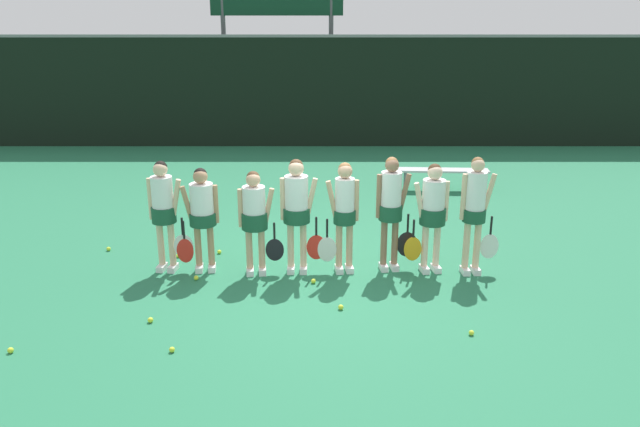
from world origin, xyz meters
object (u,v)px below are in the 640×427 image
at_px(scoreboard, 277,5).
at_px(player_0, 164,207).
at_px(tennis_ball_0, 178,256).
at_px(tennis_ball_8, 341,307).
at_px(player_4, 344,209).
at_px(player_1, 202,211).
at_px(tennis_ball_3, 151,320).
at_px(player_3, 297,206).
at_px(player_6, 433,209).
at_px(tennis_ball_7, 11,350).
at_px(player_5, 391,205).
at_px(player_7, 475,206).
at_px(tennis_ball_6, 172,350).
at_px(tennis_ball_9, 472,333).
at_px(tennis_ball_2, 220,252).
at_px(tennis_ball_4, 314,281).
at_px(bench_courtside, 443,172).
at_px(tennis_ball_1, 109,249).
at_px(tennis_ball_5, 196,278).
at_px(player_2, 255,214).

xyz_separation_m(scoreboard, player_0, (-1.07, -10.65, -2.96)).
bearing_deg(tennis_ball_0, tennis_ball_8, -35.59).
bearing_deg(player_4, player_1, 172.93).
relative_size(player_0, tennis_ball_3, 24.26).
xyz_separation_m(player_3, player_6, (2.04, 0.02, -0.05)).
height_order(player_3, tennis_ball_7, player_3).
bearing_deg(tennis_ball_8, player_5, 60.38).
relative_size(tennis_ball_7, tennis_ball_8, 0.99).
relative_size(player_5, player_7, 0.98).
bearing_deg(tennis_ball_8, tennis_ball_6, -151.50).
xyz_separation_m(player_4, tennis_ball_0, (-2.69, 0.55, -0.98)).
bearing_deg(tennis_ball_9, player_7, 77.59).
xyz_separation_m(player_6, tennis_ball_2, (-3.37, 0.71, -0.98)).
xyz_separation_m(tennis_ball_4, tennis_ball_6, (-1.65, -1.96, -0.00)).
xyz_separation_m(bench_courtside, tennis_ball_6, (-4.50, -7.00, -0.38)).
relative_size(player_1, tennis_ball_2, 23.74).
distance_m(player_4, player_6, 1.33).
bearing_deg(tennis_ball_4, player_4, 45.34).
relative_size(tennis_ball_1, tennis_ball_5, 0.98).
xyz_separation_m(scoreboard, tennis_ball_5, (-0.56, -11.04, -3.95)).
bearing_deg(tennis_ball_5, player_2, 16.92).
bearing_deg(bench_courtside, tennis_ball_3, -125.24).
bearing_deg(tennis_ball_7, tennis_ball_6, 0.51).
xyz_separation_m(scoreboard, player_6, (2.99, -10.68, -2.97)).
bearing_deg(tennis_ball_0, tennis_ball_4, -24.46).
bearing_deg(tennis_ball_4, player_3, 118.70).
relative_size(player_6, tennis_ball_4, 23.97).
bearing_deg(tennis_ball_2, player_5, -12.89).
bearing_deg(player_3, tennis_ball_5, -167.68).
distance_m(bench_courtside, player_1, 6.44).
height_order(player_1, tennis_ball_9, player_1).
bearing_deg(player_2, tennis_ball_4, -30.03).
bearing_deg(scoreboard, player_4, -81.20).
relative_size(player_3, tennis_ball_5, 25.09).
bearing_deg(bench_courtside, tennis_ball_2, -135.78).
distance_m(bench_courtside, tennis_ball_4, 5.81).
bearing_deg(player_6, player_4, 171.86).
bearing_deg(tennis_ball_6, player_2, 71.67).
relative_size(tennis_ball_5, tennis_ball_9, 1.06).
bearing_deg(player_7, tennis_ball_0, 168.82).
bearing_deg(tennis_ball_7, player_4, 31.27).
bearing_deg(player_4, player_6, -5.68).
height_order(bench_courtside, player_4, player_4).
xyz_separation_m(player_2, tennis_ball_5, (-0.88, -0.27, -0.92)).
xyz_separation_m(tennis_ball_1, tennis_ball_8, (3.84, -2.16, 0.00)).
distance_m(player_3, player_7, 2.66).
height_order(player_7, tennis_ball_5, player_7).
height_order(player_6, tennis_ball_2, player_6).
bearing_deg(player_0, tennis_ball_8, -20.23).
bearing_deg(player_5, tennis_ball_5, -178.30).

